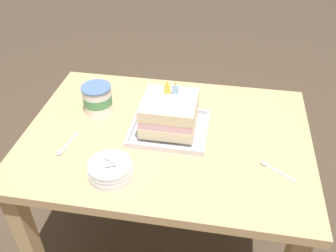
% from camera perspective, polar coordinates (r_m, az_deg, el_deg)
% --- Properties ---
extents(ground_plane, '(8.00, 8.00, 0.00)m').
position_cam_1_polar(ground_plane, '(1.94, -0.16, -18.03)').
color(ground_plane, '#4C3D2D').
extents(dining_table, '(1.08, 0.78, 0.72)m').
position_cam_1_polar(dining_table, '(1.47, -0.20, -4.47)').
color(dining_table, tan).
rests_on(dining_table, ground_plane).
extents(foil_tray, '(0.29, 0.26, 0.02)m').
position_cam_1_polar(foil_tray, '(1.41, 0.20, -0.46)').
color(foil_tray, silver).
rests_on(foil_tray, dining_table).
extents(birthday_cake, '(0.20, 0.19, 0.17)m').
position_cam_1_polar(birthday_cake, '(1.37, 0.21, 2.05)').
color(birthday_cake, beige).
rests_on(birthday_cake, foil_tray).
extents(bowl_stack, '(0.15, 0.15, 0.11)m').
position_cam_1_polar(bowl_stack, '(1.23, -8.93, -6.74)').
color(bowl_stack, white).
rests_on(bowl_stack, dining_table).
extents(ice_cream_tub, '(0.12, 0.12, 0.12)m').
position_cam_1_polar(ice_cream_tub, '(1.51, -10.85, 4.11)').
color(ice_cream_tub, white).
rests_on(ice_cream_tub, dining_table).
extents(serving_spoon_near_tray, '(0.04, 0.14, 0.01)m').
position_cam_1_polar(serving_spoon_near_tray, '(1.38, -15.89, -3.37)').
color(serving_spoon_near_tray, silver).
rests_on(serving_spoon_near_tray, dining_table).
extents(serving_spoon_by_bowls, '(0.12, 0.09, 0.01)m').
position_cam_1_polar(serving_spoon_by_bowls, '(1.31, 15.71, -6.22)').
color(serving_spoon_by_bowls, silver).
rests_on(serving_spoon_by_bowls, dining_table).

